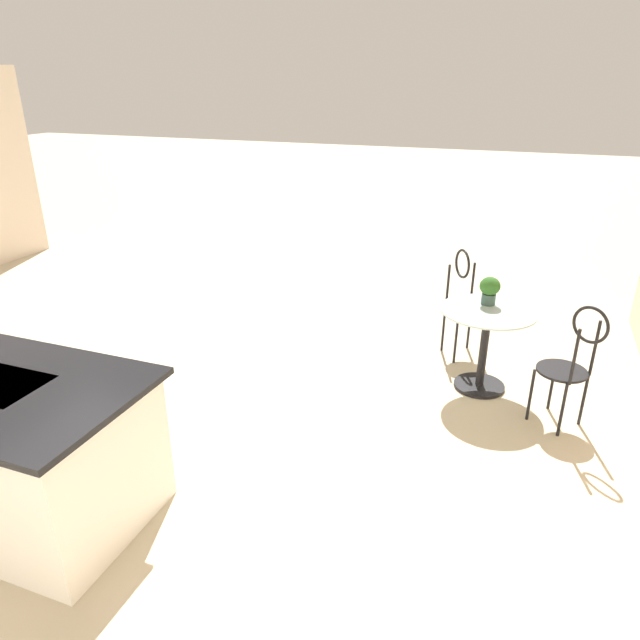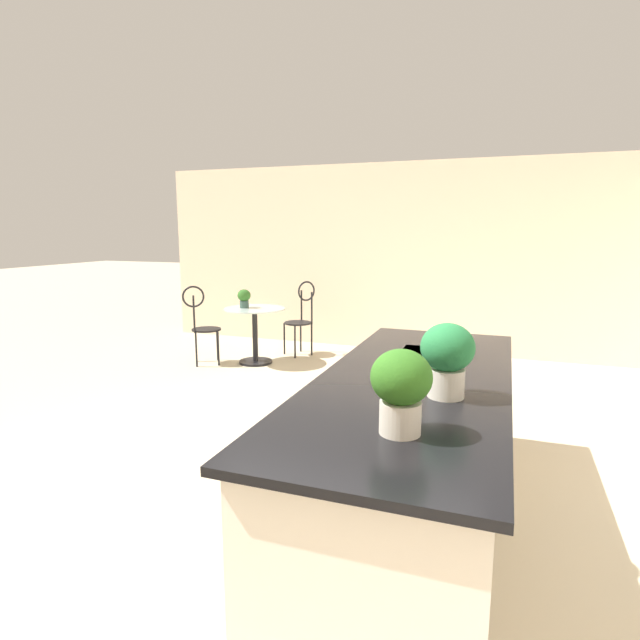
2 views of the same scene
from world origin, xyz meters
TOP-DOWN VIEW (x-y plane):
  - ground_plane at (0.00, 0.00)m, footprint 40.00×40.00m
  - wall_left_window at (-4.26, 0.00)m, footprint 0.12×7.80m
  - kitchen_island at (0.30, 0.85)m, footprint 2.80×1.06m
  - bistro_table at (-2.78, -1.77)m, footprint 0.80×0.80m
  - chair_near_window at (-2.50, -2.41)m, footprint 0.53×0.53m
  - chair_by_island at (-3.44, -1.38)m, footprint 0.53×0.53m
  - sink_faucet at (-0.25, 1.03)m, footprint 0.02×0.02m
  - potted_plant_on_table at (-2.76, -1.91)m, footprint 0.17×0.17m
  - potted_plant_counter_far at (1.15, 0.93)m, footprint 0.26×0.26m
  - potted_plant_counter_near at (0.60, 1.06)m, footprint 0.27×0.27m

SIDE VIEW (x-z plane):
  - ground_plane at x=0.00m, z-range 0.00..0.00m
  - bistro_table at x=-2.78m, z-range 0.08..0.82m
  - kitchen_island at x=0.30m, z-range 0.00..0.92m
  - chair_near_window at x=-2.50m, z-range 0.05..1.09m
  - chair_by_island at x=-3.44m, z-range 0.05..1.09m
  - potted_plant_on_table at x=-2.76m, z-range 0.76..1.00m
  - sink_faucet at x=-0.25m, z-range 0.92..1.14m
  - potted_plant_counter_far at x=1.15m, z-range 0.95..1.31m
  - potted_plant_counter_near at x=0.60m, z-range 0.95..1.33m
  - wall_left_window at x=-4.26m, z-range 0.00..2.70m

